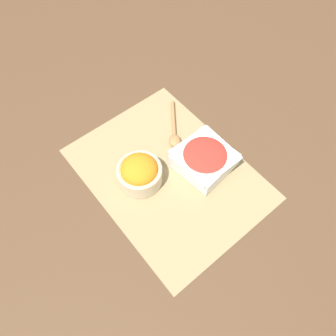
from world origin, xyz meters
TOP-DOWN VIEW (x-y plane):
  - ground_plane at (0.00, 0.00)m, footprint 3.00×3.00m
  - placemat at (0.00, 0.00)m, footprint 0.57×0.43m
  - carrot_bowl at (-0.04, -0.08)m, footprint 0.13×0.13m
  - tomato_bowl at (0.05, 0.10)m, footprint 0.17×0.17m
  - wooden_spoon at (-0.10, 0.11)m, footprint 0.17×0.14m

SIDE VIEW (x-z plane):
  - ground_plane at x=0.00m, z-range 0.00..0.00m
  - placemat at x=0.00m, z-range 0.00..0.00m
  - wooden_spoon at x=-0.10m, z-range 0.00..0.02m
  - tomato_bowl at x=0.05m, z-range 0.01..0.07m
  - carrot_bowl at x=-0.04m, z-range 0.00..0.09m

